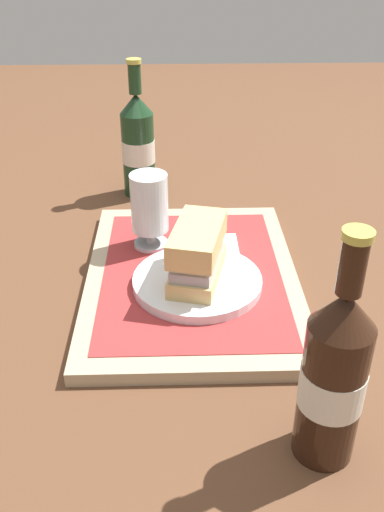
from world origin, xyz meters
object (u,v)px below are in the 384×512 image
object	(u,v)px
beer_bottle	(138,144)
second_bottle	(333,376)
plate	(197,281)
beer_glass	(149,206)
sandwich	(198,251)

from	to	relation	value
beer_bottle	second_bottle	size ratio (longest dim) A/B	1.00
plate	second_bottle	bearing A→B (deg)	-156.67
beer_bottle	second_bottle	xyz separation A→B (m)	(-0.66, -0.22, 0.00)
beer_glass	second_bottle	distance (m)	0.45
plate	second_bottle	world-z (taller)	second_bottle
sandwich	second_bottle	size ratio (longest dim) A/B	0.53
sandwich	second_bottle	world-z (taller)	second_bottle
sandwich	second_bottle	xyz separation A→B (m)	(-0.29, -0.12, 0.03)
sandwich	beer_glass	size ratio (longest dim) A/B	1.13
plate	second_bottle	distance (m)	0.32
sandwich	beer_bottle	xyz separation A→B (m)	(0.37, 0.10, 0.03)
plate	sandwich	size ratio (longest dim) A/B	1.34
beer_glass	plate	bearing A→B (deg)	-149.35
sandwich	beer_bottle	size ratio (longest dim) A/B	0.53
plate	beer_bottle	xyz separation A→B (m)	(0.37, 0.10, 0.08)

